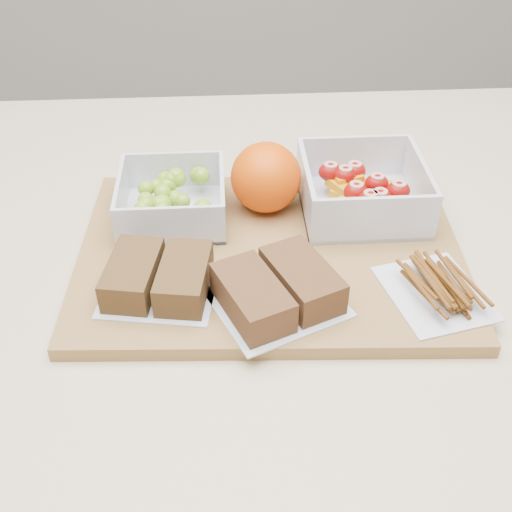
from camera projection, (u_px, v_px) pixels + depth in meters
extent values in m
cube|color=beige|center=(251.00, 495.00, 0.98)|extent=(1.20, 0.90, 0.90)
cube|color=olive|center=(270.00, 254.00, 0.71)|extent=(0.43, 0.32, 0.02)
cube|color=silver|center=(174.00, 214.00, 0.76)|extent=(0.12, 0.12, 0.00)
cube|color=silver|center=(174.00, 171.00, 0.79)|extent=(0.12, 0.00, 0.05)
cube|color=silver|center=(170.00, 227.00, 0.70)|extent=(0.12, 0.00, 0.05)
cube|color=silver|center=(223.00, 196.00, 0.74)|extent=(0.00, 0.11, 0.05)
cube|color=silver|center=(121.00, 199.00, 0.74)|extent=(0.00, 0.11, 0.05)
sphere|color=#78A422|center=(162.00, 204.00, 0.74)|extent=(0.02, 0.02, 0.02)
sphere|color=#78A422|center=(146.00, 200.00, 0.73)|extent=(0.02, 0.02, 0.02)
sphere|color=#78A422|center=(172.00, 179.00, 0.76)|extent=(0.02, 0.02, 0.02)
sphere|color=#78A422|center=(176.00, 199.00, 0.75)|extent=(0.02, 0.02, 0.02)
sphere|color=#78A422|center=(146.00, 189.00, 0.75)|extent=(0.02, 0.02, 0.02)
sphere|color=#78A422|center=(162.00, 202.00, 0.74)|extent=(0.02, 0.02, 0.02)
sphere|color=#78A422|center=(156.00, 186.00, 0.75)|extent=(0.02, 0.02, 0.02)
sphere|color=#78A422|center=(203.00, 209.00, 0.71)|extent=(0.02, 0.02, 0.02)
sphere|color=#78A422|center=(199.00, 175.00, 0.77)|extent=(0.02, 0.02, 0.02)
sphere|color=#78A422|center=(176.00, 176.00, 0.76)|extent=(0.02, 0.02, 0.02)
sphere|color=#78A422|center=(142.00, 208.00, 0.72)|extent=(0.02, 0.02, 0.02)
sphere|color=#78A422|center=(201.00, 176.00, 0.76)|extent=(0.02, 0.02, 0.02)
sphere|color=#78A422|center=(179.00, 217.00, 0.71)|extent=(0.02, 0.02, 0.02)
sphere|color=#78A422|center=(169.00, 184.00, 0.76)|extent=(0.02, 0.02, 0.02)
sphere|color=#78A422|center=(163.00, 193.00, 0.75)|extent=(0.02, 0.02, 0.02)
sphere|color=#78A422|center=(178.00, 179.00, 0.76)|extent=(0.02, 0.02, 0.02)
sphere|color=#78A422|center=(205.00, 213.00, 0.70)|extent=(0.02, 0.02, 0.02)
sphere|color=#78A422|center=(209.00, 219.00, 0.72)|extent=(0.02, 0.02, 0.02)
sphere|color=#78A422|center=(167.00, 185.00, 0.76)|extent=(0.02, 0.02, 0.02)
sphere|color=#78A422|center=(162.00, 209.00, 0.72)|extent=(0.02, 0.02, 0.02)
sphere|color=#78A422|center=(165.00, 180.00, 0.77)|extent=(0.02, 0.02, 0.02)
sphere|color=#78A422|center=(183.00, 201.00, 0.73)|extent=(0.02, 0.02, 0.02)
sphere|color=#78A422|center=(160.00, 204.00, 0.74)|extent=(0.02, 0.02, 0.02)
sphere|color=#78A422|center=(146.00, 204.00, 0.73)|extent=(0.02, 0.02, 0.02)
cube|color=silver|center=(360.00, 206.00, 0.77)|extent=(0.14, 0.14, 0.01)
cube|color=silver|center=(353.00, 158.00, 0.80)|extent=(0.14, 0.01, 0.06)
cube|color=silver|center=(375.00, 220.00, 0.70)|extent=(0.14, 0.01, 0.06)
cube|color=silver|center=(420.00, 185.00, 0.75)|extent=(0.01, 0.13, 0.06)
cube|color=silver|center=(305.00, 189.00, 0.75)|extent=(0.01, 0.13, 0.06)
cube|color=orange|center=(369.00, 205.00, 0.74)|extent=(0.04, 0.05, 0.01)
cube|color=orange|center=(348.00, 184.00, 0.78)|extent=(0.05, 0.06, 0.01)
cube|color=orange|center=(370.00, 193.00, 0.76)|extent=(0.05, 0.05, 0.01)
cube|color=orange|center=(379.00, 191.00, 0.78)|extent=(0.05, 0.05, 0.01)
cube|color=orange|center=(344.00, 184.00, 0.77)|extent=(0.05, 0.05, 0.01)
cube|color=orange|center=(346.00, 177.00, 0.77)|extent=(0.04, 0.04, 0.01)
cube|color=orange|center=(345.00, 211.00, 0.72)|extent=(0.05, 0.05, 0.01)
cube|color=orange|center=(382.00, 208.00, 0.74)|extent=(0.04, 0.04, 0.01)
cube|color=orange|center=(347.00, 193.00, 0.77)|extent=(0.05, 0.04, 0.01)
ellipsoid|color=#9A0E07|center=(377.00, 183.00, 0.75)|extent=(0.03, 0.02, 0.02)
ellipsoid|color=#9A0E07|center=(380.00, 199.00, 0.72)|extent=(0.03, 0.02, 0.02)
ellipsoid|color=#9A0E07|center=(330.00, 172.00, 0.77)|extent=(0.03, 0.02, 0.02)
ellipsoid|color=#9A0E07|center=(398.00, 191.00, 0.74)|extent=(0.03, 0.02, 0.02)
ellipsoid|color=#9A0E07|center=(345.00, 175.00, 0.76)|extent=(0.03, 0.02, 0.02)
ellipsoid|color=#9A0E07|center=(370.00, 201.00, 0.72)|extent=(0.03, 0.02, 0.02)
ellipsoid|color=#9A0E07|center=(356.00, 192.00, 0.74)|extent=(0.03, 0.02, 0.02)
ellipsoid|color=#9A0E07|center=(354.00, 171.00, 0.77)|extent=(0.03, 0.02, 0.02)
sphere|color=#EC4E05|center=(266.00, 177.00, 0.75)|extent=(0.08, 0.08, 0.08)
cube|color=silver|center=(160.00, 289.00, 0.65)|extent=(0.13, 0.12, 0.00)
cube|color=brown|center=(133.00, 274.00, 0.65)|extent=(0.06, 0.09, 0.03)
cube|color=brown|center=(184.00, 278.00, 0.64)|extent=(0.06, 0.09, 0.03)
cube|color=silver|center=(277.00, 302.00, 0.64)|extent=(0.15, 0.15, 0.00)
cube|color=brown|center=(252.00, 297.00, 0.62)|extent=(0.08, 0.10, 0.04)
cube|color=brown|center=(302.00, 280.00, 0.64)|extent=(0.08, 0.10, 0.04)
cube|color=silver|center=(434.00, 293.00, 0.65)|extent=(0.11, 0.13, 0.00)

